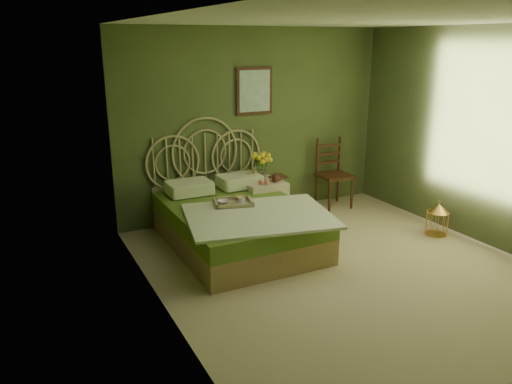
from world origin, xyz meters
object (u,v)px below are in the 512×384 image
nightstand (262,197)px  birdcage (437,220)px  bed (236,220)px  chair (331,169)px

nightstand → birdcage: size_ratio=2.47×
bed → nightstand: 0.85m
chair → birdcage: size_ratio=2.47×
nightstand → chair: chair is taller
bed → birdcage: size_ratio=5.56×
bed → chair: (1.92, 0.74, 0.26)m
bed → nightstand: bearing=40.1°
bed → nightstand: (0.65, 0.55, 0.05)m
nightstand → chair: size_ratio=1.00×
chair → bed: bearing=-155.9°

